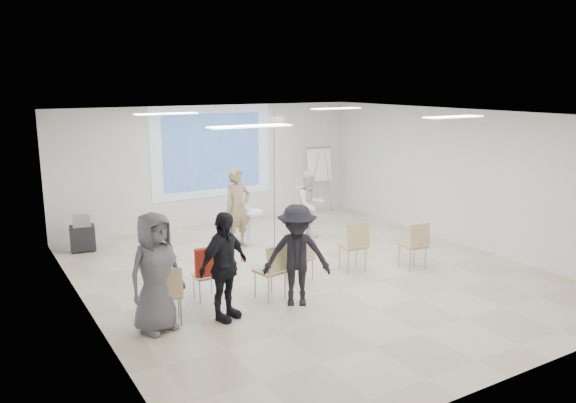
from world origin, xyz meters
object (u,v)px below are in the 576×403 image
chair_right_far (416,242)px  laptop (269,269)px  audience_left (224,259)px  chair_right_inner (355,243)px  player_right (310,201)px  audience_mid (297,249)px  chair_left_inner (273,267)px  av_cart (82,235)px  chair_center (303,255)px  chair_left_mid (207,273)px  player_left (237,203)px  flipchart_easel (319,164)px  pedestal_table (250,224)px  chair_far_left (168,291)px  audience_outer (155,265)px

chair_right_far → laptop: 3.10m
chair_right_far → audience_left: audience_left is taller
chair_right_inner → chair_right_far: chair_right_inner is taller
player_right → audience_mid: audience_mid is taller
player_right → chair_left_inner: (-2.55, -2.77, -0.32)m
av_cart → chair_center: bearing=-43.4°
player_right → chair_left_mid: bearing=-153.1°
laptop → chair_left_inner: bearing=88.0°
chair_right_inner → player_left: bearing=123.8°
chair_left_inner → flipchart_easel: bearing=39.0°
pedestal_table → chair_right_inner: chair_right_inner is taller
flipchart_easel → av_cart: flipchart_easel is taller
player_right → chair_left_mid: size_ratio=2.14×
chair_center → chair_right_far: size_ratio=0.92×
chair_left_mid → chair_right_far: size_ratio=0.88×
pedestal_table → audience_mid: audience_mid is taller
audience_mid → flipchart_easel: (3.96, 5.23, 0.41)m
chair_left_inner → audience_left: audience_left is taller
laptop → av_cart: size_ratio=0.45×
chair_far_left → audience_mid: (2.07, -0.30, 0.40)m
audience_outer → av_cart: audience_outer is taller
player_right → laptop: 3.72m
chair_right_far → chair_center: bearing=173.6°
chair_left_inner → laptop: chair_left_inner is taller
av_cart → chair_right_far: bearing=-31.3°
audience_outer → chair_far_left: bearing=4.5°
pedestal_table → chair_far_left: (-3.08, -3.34, 0.13)m
chair_left_inner → flipchart_easel: 6.45m
chair_far_left → chair_left_mid: 1.07m
audience_mid → flipchart_easel: bearing=83.7°
chair_left_inner → audience_left: 1.15m
av_cart → chair_right_inner: bearing=-34.3°
chair_left_inner → chair_right_far: 3.08m
audience_outer → av_cart: size_ratio=2.59×
chair_right_far → audience_outer: 5.14m
audience_mid → chair_center: bearing=82.9°
audience_left → audience_outer: bearing=148.0°
pedestal_table → chair_left_mid: bearing=-128.8°
player_right → chair_far_left: bearing=-152.7°
player_left → chair_left_inner: (-0.83, -3.03, -0.43)m
chair_center → flipchart_easel: (3.33, 4.42, 0.85)m
chair_left_inner → av_cart: bearing=105.5°
av_cart → chair_left_inner: bearing=-54.3°
chair_right_inner → chair_right_far: bearing=-16.8°
chair_left_inner → chair_right_far: bearing=-12.2°
chair_right_far → flipchart_easel: (1.10, 4.95, 0.80)m
audience_left → av_cart: size_ratio=2.52×
pedestal_table → audience_mid: (-1.01, -3.64, 0.54)m
chair_right_far → chair_left_mid: bearing=178.3°
chair_left_mid → laptop: 1.04m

